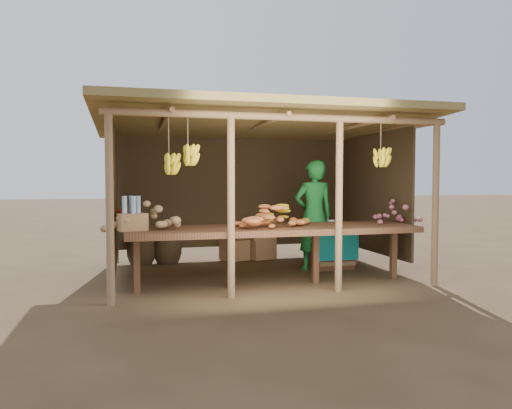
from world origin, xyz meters
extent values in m
plane|color=brown|center=(0.00, 0.00, 0.00)|extent=(60.00, 60.00, 0.00)
cylinder|color=#946F4C|center=(-2.10, -1.50, 1.10)|extent=(0.09, 0.09, 2.20)
cylinder|color=#946F4C|center=(2.10, -1.50, 1.10)|extent=(0.09, 0.09, 2.20)
cylinder|color=#946F4C|center=(-2.10, 1.50, 1.10)|extent=(0.09, 0.09, 2.20)
cylinder|color=#946F4C|center=(2.10, 1.50, 1.10)|extent=(0.09, 0.09, 2.20)
cylinder|color=#946F4C|center=(-0.70, -1.50, 1.10)|extent=(0.09, 0.09, 2.20)
cylinder|color=#946F4C|center=(0.70, -1.50, 1.10)|extent=(0.09, 0.09, 2.20)
cylinder|color=#946F4C|center=(0.00, -1.50, 2.20)|extent=(4.40, 0.09, 0.09)
cylinder|color=#946F4C|center=(0.00, 1.50, 2.20)|extent=(4.40, 0.09, 0.09)
cube|color=olive|center=(0.00, 0.00, 2.29)|extent=(4.70, 3.50, 0.28)
cube|color=#453320|center=(0.00, 1.48, 1.21)|extent=(4.20, 0.04, 1.98)
cube|color=#453320|center=(-2.08, 0.20, 1.21)|extent=(0.04, 2.40, 1.98)
cube|color=#453320|center=(2.08, 0.20, 1.21)|extent=(0.04, 2.40, 1.98)
cube|color=brown|center=(0.00, -0.95, 0.76)|extent=(3.90, 1.05, 0.08)
cube|color=brown|center=(-1.80, -0.95, 0.36)|extent=(0.08, 0.08, 0.72)
cube|color=brown|center=(-0.60, -0.95, 0.36)|extent=(0.08, 0.08, 0.72)
cube|color=brown|center=(0.60, -0.95, 0.36)|extent=(0.08, 0.08, 0.72)
cube|color=brown|center=(1.80, -0.95, 0.36)|extent=(0.08, 0.08, 0.72)
cylinder|color=navy|center=(-1.90, -0.55, 0.88)|extent=(0.45, 0.45, 0.16)
cube|color=#9D6F46|center=(-1.86, -0.97, 0.91)|extent=(0.41, 0.36, 0.22)
imported|color=#1A7830|center=(0.95, 0.01, 0.87)|extent=(0.64, 0.42, 1.74)
cube|color=brown|center=(1.28, 0.08, 0.28)|extent=(0.61, 0.52, 0.56)
cube|color=#0D9391|center=(1.28, 0.08, 0.58)|extent=(0.68, 0.59, 0.06)
cube|color=#9D6F46|center=(0.39, 1.15, 0.19)|extent=(0.51, 0.45, 0.35)
cube|color=#9D6F46|center=(0.39, 1.15, 0.54)|extent=(0.51, 0.45, 0.35)
cube|color=#9D6F46|center=(-0.09, 1.15, 0.19)|extent=(0.51, 0.45, 0.35)
ellipsoid|color=#453320|center=(-1.68, 1.20, 0.28)|extent=(0.48, 0.48, 0.65)
ellipsoid|color=#453320|center=(-1.25, 1.20, 0.28)|extent=(0.48, 0.48, 0.65)
camera|label=1|loc=(-1.92, -7.35, 1.45)|focal=35.00mm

